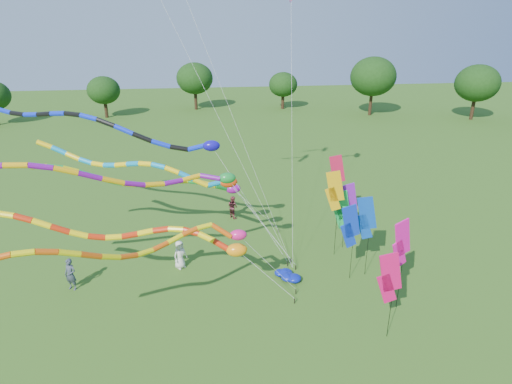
{
  "coord_description": "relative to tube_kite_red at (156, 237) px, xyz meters",
  "views": [
    {
      "loc": [
        -2.31,
        -16.35,
        13.1
      ],
      "look_at": [
        0.47,
        4.47,
        4.8
      ],
      "focal_mm": 30.0,
      "sensor_mm": 36.0,
      "label": 1
    }
  ],
  "objects": [
    {
      "name": "blue_nylon_heap",
      "position": [
        6.65,
        0.97,
        -3.43
      ],
      "size": [
        1.48,
        1.49,
        0.48
      ],
      "color": "#0B1C9A",
      "rests_on": "ground"
    },
    {
      "name": "person_b",
      "position": [
        -4.77,
        1.73,
        -2.75
      ],
      "size": [
        0.77,
        0.66,
        1.78
      ],
      "primitive_type": "imported",
      "rotation": [
        0.0,
        0.0,
        -0.43
      ],
      "color": "#383E4F",
      "rests_on": "ground"
    },
    {
      "name": "person_c",
      "position": [
        4.38,
        9.58,
        -2.82
      ],
      "size": [
        0.98,
        1.01,
        1.65
      ],
      "primitive_type": "imported",
      "rotation": [
        0.0,
        0.0,
        2.22
      ],
      "color": "brown",
      "rests_on": "ground"
    },
    {
      "name": "banner_pole_orange",
      "position": [
        9.81,
        3.52,
        0.47
      ],
      "size": [
        1.14,
        0.37,
        5.38
      ],
      "rotation": [
        0.0,
        0.0,
        -0.25
      ],
      "color": "black",
      "rests_on": "ground"
    },
    {
      "name": "tube_kite_blue",
      "position": [
        -2.17,
        5.03,
        4.11
      ],
      "size": [
        16.73,
        5.47,
        9.55
      ],
      "rotation": [
        0.0,
        0.0,
        -0.28
      ],
      "color": "black",
      "rests_on": "ground"
    },
    {
      "name": "ground",
      "position": [
        4.61,
        -2.2,
        -3.64
      ],
      "size": [
        160.0,
        160.0,
        0.0
      ],
      "primitive_type": "plane",
      "color": "#295717",
      "rests_on": "ground"
    },
    {
      "name": "banner_pole_green",
      "position": [
        10.58,
        4.18,
        -1.04
      ],
      "size": [
        1.15,
        0.31,
        3.85
      ],
      "rotation": [
        0.0,
        0.0,
        0.2
      ],
      "color": "black",
      "rests_on": "ground"
    },
    {
      "name": "tube_kite_green",
      "position": [
        0.02,
        6.42,
        0.45
      ],
      "size": [
        14.24,
        1.04,
        6.23
      ],
      "rotation": [
        0.0,
        0.0,
        0.05
      ],
      "color": "black",
      "rests_on": "ground"
    },
    {
      "name": "tube_kite_orange",
      "position": [
        0.33,
        -2.98,
        1.24
      ],
      "size": [
        12.08,
        5.32,
        6.65
      ],
      "rotation": [
        0.0,
        0.0,
        0.39
      ],
      "color": "black",
      "rests_on": "ground"
    },
    {
      "name": "banner_pole_violet",
      "position": [
        11.08,
        4.43,
        -0.67
      ],
      "size": [
        1.16,
        0.19,
        4.23
      ],
      "rotation": [
        0.0,
        0.0,
        0.09
      ],
      "color": "black",
      "rests_on": "ground"
    },
    {
      "name": "banner_pole_blue_a",
      "position": [
        9.86,
        0.77,
        -0.45
      ],
      "size": [
        1.16,
        0.22,
        4.45
      ],
      "rotation": [
        0.0,
        0.0,
        0.12
      ],
      "color": "black",
      "rests_on": "ground"
    },
    {
      "name": "banner_pole_magenta_b",
      "position": [
        11.29,
        -2.1,
        -0.04
      ],
      "size": [
        1.12,
        0.48,
        4.87
      ],
      "rotation": [
        0.0,
        0.0,
        0.36
      ],
      "color": "black",
      "rests_on": "ground"
    },
    {
      "name": "tube_kite_red",
      "position": [
        0.0,
        0.0,
        0.0
      ],
      "size": [
        13.36,
        1.78,
        5.73
      ],
      "rotation": [
        0.0,
        0.0,
        -0.15
      ],
      "color": "black",
      "rests_on": "ground"
    },
    {
      "name": "banner_pole_red",
      "position": [
        10.95,
        6.72,
        0.41
      ],
      "size": [
        1.16,
        0.26,
        5.32
      ],
      "rotation": [
        0.0,
        0.0,
        -0.15
      ],
      "color": "black",
      "rests_on": "ground"
    },
    {
      "name": "tube_kite_cyan",
      "position": [
        -0.07,
        4.31,
        1.92
      ],
      "size": [
        13.75,
        3.5,
        7.49
      ],
      "rotation": [
        0.0,
        0.0,
        -0.21
      ],
      "color": "black",
      "rests_on": "ground"
    },
    {
      "name": "banner_pole_magenta_a",
      "position": [
        9.94,
        -3.97,
        -0.58
      ],
      "size": [
        1.16,
        0.13,
        4.32
      ],
      "rotation": [
        0.0,
        0.0,
        -0.04
      ],
      "color": "black",
      "rests_on": "ground"
    },
    {
      "name": "banner_pole_blue_b",
      "position": [
        10.84,
        1.13,
        -0.19
      ],
      "size": [
        1.11,
        0.5,
        4.71
      ],
      "rotation": [
        0.0,
        0.0,
        -0.37
      ],
      "color": "black",
      "rests_on": "ground"
    },
    {
      "name": "person_a",
      "position": [
        0.83,
        3.14,
        -2.79
      ],
      "size": [
        0.98,
        0.94,
        1.7
      ],
      "primitive_type": "imported",
      "rotation": [
        0.0,
        0.0,
        0.68
      ],
      "color": "silver",
      "rests_on": "ground"
    },
    {
      "name": "tree_ring",
      "position": [
        4.91,
        1.68,
        2.01
      ],
      "size": [
        118.0,
        117.79,
        9.39
      ],
      "color": "#382314",
      "rests_on": "ground"
    },
    {
      "name": "tube_kite_purple",
      "position": [
        -1.33,
        0.01,
        3.12
      ],
      "size": [
        16.2,
        3.5,
        8.61
      ],
      "rotation": [
        0.0,
        0.0,
        0.22
      ],
      "color": "black",
      "rests_on": "ground"
    }
  ]
}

